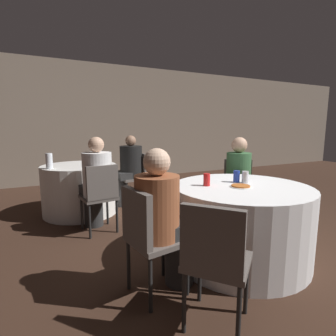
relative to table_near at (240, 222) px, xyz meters
name	(u,v)px	position (x,y,z in m)	size (l,w,h in m)	color
ground_plane	(245,250)	(0.16, 0.08, -0.37)	(16.00, 16.00, 0.00)	#382319
wall_back	(123,123)	(0.16, 4.57, 1.03)	(16.00, 0.06, 2.80)	gray
table_near	(240,222)	(0.00, 0.00, 0.00)	(1.34, 1.34, 0.74)	white
table_far	(80,189)	(-1.25, 2.17, 0.00)	(1.10, 1.10, 0.74)	white
chair_near_northeast	(237,184)	(0.68, 0.84, 0.16)	(0.56, 0.56, 0.87)	#59514C
chair_near_southwest	(215,255)	(-0.82, -0.70, 0.16)	(0.56, 0.56, 0.87)	#59514C
chair_near_west	(147,232)	(-1.07, -0.17, 0.16)	(0.46, 0.46, 0.87)	#59514C
chair_far_south	(100,192)	(-1.13, 1.22, 0.16)	(0.45, 0.45, 0.87)	#59514C
chair_far_east	(136,173)	(-0.30, 2.31, 0.16)	(0.46, 0.45, 0.87)	#59514C
person_green_jacket	(238,182)	(0.58, 0.72, 0.23)	(0.45, 0.47, 1.18)	#4C4238
person_black_shirt	(128,169)	(-0.45, 2.29, 0.24)	(0.52, 0.40, 1.17)	#282828
person_white_shirt	(96,183)	(-1.15, 1.37, 0.24)	(0.38, 0.52, 1.20)	#282828
person_floral_shirt	(164,219)	(-0.91, -0.15, 0.22)	(0.51, 0.38, 1.16)	#282828
pizza_plate_near	(241,186)	(-0.04, -0.03, 0.38)	(0.21, 0.21, 0.02)	white
soda_can_red	(207,180)	(-0.31, 0.16, 0.43)	(0.07, 0.07, 0.12)	red
soda_can_blue	(237,176)	(0.07, 0.16, 0.43)	(0.07, 0.07, 0.12)	#1E38A5
soda_can_silver	(245,177)	(0.13, 0.10, 0.43)	(0.07, 0.07, 0.12)	silver
bottle_far	(49,161)	(-1.66, 1.97, 0.48)	(0.09, 0.09, 0.22)	silver
cup_far	(100,160)	(-0.90, 2.30, 0.42)	(0.09, 0.09, 0.10)	white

